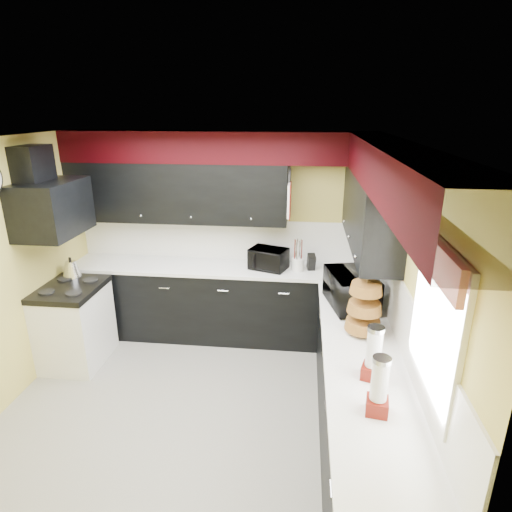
{
  "coord_description": "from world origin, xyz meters",
  "views": [
    {
      "loc": [
        0.98,
        -3.24,
        2.75
      ],
      "look_at": [
        0.52,
        0.88,
        1.3
      ],
      "focal_mm": 30.0,
      "sensor_mm": 36.0,
      "label": 1
    }
  ],
  "objects_px": {
    "microwave": "(352,290)",
    "utensil_crock": "(298,265)",
    "toaster_oven": "(268,259)",
    "knife_block": "(311,262)",
    "kettle": "(71,269)"
  },
  "relations": [
    {
      "from": "microwave",
      "to": "utensil_crock",
      "type": "xyz_separation_m",
      "value": [
        -0.53,
        0.88,
        -0.09
      ]
    },
    {
      "from": "toaster_oven",
      "to": "knife_block",
      "type": "relative_size",
      "value": 2.25
    },
    {
      "from": "microwave",
      "to": "kettle",
      "type": "height_order",
      "value": "microwave"
    },
    {
      "from": "toaster_oven",
      "to": "utensil_crock",
      "type": "bearing_deg",
      "value": 14.87
    },
    {
      "from": "utensil_crock",
      "to": "knife_block",
      "type": "bearing_deg",
      "value": 15.34
    },
    {
      "from": "kettle",
      "to": "toaster_oven",
      "type": "bearing_deg",
      "value": 11.46
    },
    {
      "from": "microwave",
      "to": "knife_block",
      "type": "xyz_separation_m",
      "value": [
        -0.37,
        0.92,
        -0.07
      ]
    },
    {
      "from": "toaster_oven",
      "to": "kettle",
      "type": "xyz_separation_m",
      "value": [
        -2.21,
        -0.45,
        -0.05
      ]
    },
    {
      "from": "utensil_crock",
      "to": "knife_block",
      "type": "height_order",
      "value": "knife_block"
    },
    {
      "from": "toaster_oven",
      "to": "kettle",
      "type": "distance_m",
      "value": 2.26
    },
    {
      "from": "microwave",
      "to": "toaster_oven",
      "type": "bearing_deg",
      "value": 30.58
    },
    {
      "from": "toaster_oven",
      "to": "microwave",
      "type": "height_order",
      "value": "microwave"
    },
    {
      "from": "knife_block",
      "to": "kettle",
      "type": "height_order",
      "value": "knife_block"
    },
    {
      "from": "utensil_crock",
      "to": "kettle",
      "type": "bearing_deg",
      "value": -170.67
    },
    {
      "from": "kettle",
      "to": "knife_block",
      "type": "bearing_deg",
      "value": 9.69
    }
  ]
}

